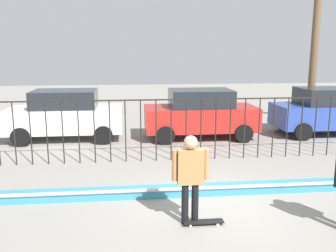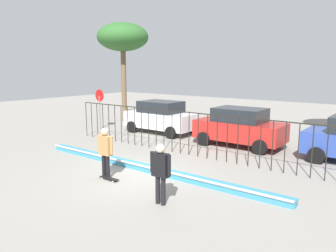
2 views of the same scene
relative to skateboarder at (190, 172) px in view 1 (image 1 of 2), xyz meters
The scene contains 8 objects.
ground_plane 1.46m from the skateboarder, 52.99° to the left, with size 60.00×60.00×0.00m, color gray.
bowl_coping_ledge 1.83m from the skateboarder, 67.66° to the left, with size 11.00×0.40×0.27m.
perimeter_fence 4.37m from the skateboarder, 82.18° to the left, with size 14.04×0.04×1.93m.
skateboarder is the anchor object (origin of this frame).
skateboard 1.05m from the skateboarder, 20.67° to the right, with size 0.80×0.20×0.07m.
parked_car_white 8.34m from the skateboarder, 115.30° to the left, with size 4.30×2.12×1.90m.
parked_car_red 7.42m from the skateboarder, 77.43° to the left, with size 4.30×2.12×1.90m.
parked_car_blue 10.04m from the skateboarder, 46.71° to the left, with size 4.30×2.12×1.90m.
Camera 1 is at (-1.76, -7.53, 3.37)m, focal length 39.57 mm.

